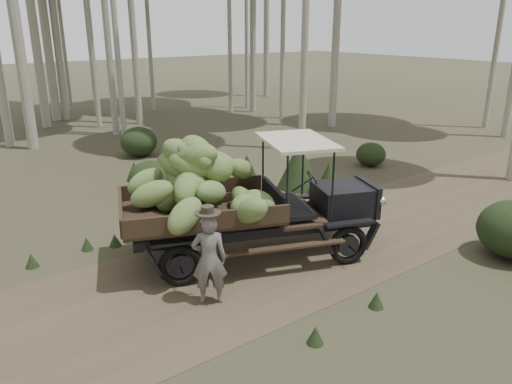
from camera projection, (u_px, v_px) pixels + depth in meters
ground at (199, 285)px, 9.36m from camera, size 120.00×120.00×0.00m
dirt_track at (199, 285)px, 9.36m from camera, size 70.00×4.00×0.01m
banana_truck at (225, 189)px, 9.82m from camera, size 5.57×3.57×2.75m
farmer at (209, 258)px, 8.54m from camera, size 0.72×0.66×1.81m
undergrowth at (197, 228)px, 10.55m from camera, size 21.14×24.39×1.39m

